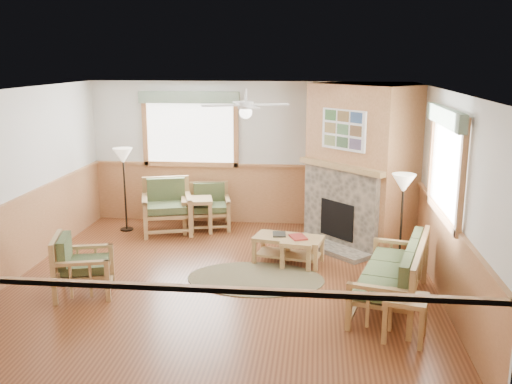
# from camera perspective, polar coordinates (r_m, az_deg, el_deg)

# --- Properties ---
(floor) EXTENTS (6.00, 6.00, 0.01)m
(floor) POSITION_cam_1_polar(r_m,az_deg,el_deg) (8.31, -3.31, -8.82)
(floor) COLOR brown
(floor) RESTS_ON ground
(ceiling) EXTENTS (6.00, 6.00, 0.01)m
(ceiling) POSITION_cam_1_polar(r_m,az_deg,el_deg) (7.71, -3.58, 10.15)
(ceiling) COLOR white
(ceiling) RESTS_ON floor
(wall_back) EXTENTS (6.00, 0.02, 2.70)m
(wall_back) POSITION_cam_1_polar(r_m,az_deg,el_deg) (10.82, -0.78, 3.87)
(wall_back) COLOR silver
(wall_back) RESTS_ON floor
(wall_front) EXTENTS (6.00, 0.02, 2.70)m
(wall_front) POSITION_cam_1_polar(r_m,az_deg,el_deg) (5.09, -9.11, -7.23)
(wall_front) COLOR silver
(wall_front) RESTS_ON floor
(wall_left) EXTENTS (0.02, 6.00, 2.70)m
(wall_left) POSITION_cam_1_polar(r_m,az_deg,el_deg) (8.90, -22.84, 0.77)
(wall_left) COLOR silver
(wall_left) RESTS_ON floor
(wall_right) EXTENTS (0.02, 6.00, 2.70)m
(wall_right) POSITION_cam_1_polar(r_m,az_deg,el_deg) (7.97, 18.33, -0.22)
(wall_right) COLOR silver
(wall_right) RESTS_ON floor
(wainscot) EXTENTS (6.00, 6.00, 1.10)m
(wainscot) POSITION_cam_1_polar(r_m,az_deg,el_deg) (8.12, -3.36, -5.19)
(wainscot) COLOR #B07648
(wainscot) RESTS_ON floor
(fireplace) EXTENTS (3.11, 3.11, 2.70)m
(fireplace) POSITION_cam_1_polar(r_m,az_deg,el_deg) (9.83, 10.49, 2.69)
(fireplace) COLOR #B07648
(fireplace) RESTS_ON floor
(window_back) EXTENTS (1.90, 0.16, 1.50)m
(window_back) POSITION_cam_1_polar(r_m,az_deg,el_deg) (10.84, -6.70, 10.08)
(window_back) COLOR white
(window_back) RESTS_ON wall_back
(window_right) EXTENTS (0.16, 1.90, 1.50)m
(window_right) POSITION_cam_1_polar(r_m,az_deg,el_deg) (7.59, 18.99, 8.13)
(window_right) COLOR white
(window_right) RESTS_ON wall_right
(ceiling_fan) EXTENTS (1.59, 1.59, 0.36)m
(ceiling_fan) POSITION_cam_1_polar(r_m,az_deg,el_deg) (7.97, -1.04, 9.98)
(ceiling_fan) COLOR white
(ceiling_fan) RESTS_ON ceiling
(sofa) EXTENTS (1.99, 1.21, 0.85)m
(sofa) POSITION_cam_1_polar(r_m,az_deg,el_deg) (7.56, 13.35, -7.95)
(sofa) COLOR #A6814D
(sofa) RESTS_ON floor
(armchair_back_left) EXTENTS (1.07, 1.07, 0.96)m
(armchair_back_left) POSITION_cam_1_polar(r_m,az_deg,el_deg) (10.48, -8.90, -1.45)
(armchair_back_left) COLOR #A6814D
(armchair_back_left) RESTS_ON floor
(armchair_back_right) EXTENTS (0.87, 0.87, 0.82)m
(armchair_back_right) POSITION_cam_1_polar(r_m,az_deg,el_deg) (10.68, -4.65, -1.46)
(armchair_back_right) COLOR #A6814D
(armchair_back_right) RESTS_ON floor
(armchair_left) EXTENTS (0.90, 0.90, 0.82)m
(armchair_left) POSITION_cam_1_polar(r_m,az_deg,el_deg) (8.06, -16.85, -6.95)
(armchair_left) COLOR #A6814D
(armchair_left) RESTS_ON floor
(coffee_table) EXTENTS (1.14, 0.74, 0.42)m
(coffee_table) POSITION_cam_1_polar(r_m,az_deg,el_deg) (8.92, 3.26, -5.77)
(coffee_table) COLOR #A6814D
(coffee_table) RESTS_ON floor
(end_table_chairs) EXTENTS (0.66, 0.64, 0.62)m
(end_table_chairs) POSITION_cam_1_polar(r_m,az_deg,el_deg) (10.51, -5.91, -2.29)
(end_table_chairs) COLOR #A6814D
(end_table_chairs) RESTS_ON floor
(end_table_sofa) EXTENTS (0.57, 0.56, 0.52)m
(end_table_sofa) POSITION_cam_1_polar(r_m,az_deg,el_deg) (6.78, 14.69, -12.11)
(end_table_sofa) COLOR #A6814D
(end_table_sofa) RESTS_ON floor
(footstool) EXTENTS (0.56, 0.56, 0.42)m
(footstool) POSITION_cam_1_polar(r_m,az_deg,el_deg) (8.78, 4.23, -6.09)
(footstool) COLOR #A6814D
(footstool) RESTS_ON floor
(braided_rug) EXTENTS (2.55, 2.55, 0.01)m
(braided_rug) POSITION_cam_1_polar(r_m,az_deg,el_deg) (8.33, -0.03, -8.66)
(braided_rug) COLOR brown
(braided_rug) RESTS_ON floor
(floor_lamp_left) EXTENTS (0.36, 0.36, 1.54)m
(floor_lamp_left) POSITION_cam_1_polar(r_m,az_deg,el_deg) (10.68, -12.99, 0.25)
(floor_lamp_left) COLOR black
(floor_lamp_left) RESTS_ON floor
(floor_lamp_right) EXTENTS (0.36, 0.36, 1.50)m
(floor_lamp_right) POSITION_cam_1_polar(r_m,az_deg,el_deg) (8.61, 14.32, -3.11)
(floor_lamp_right) COLOR black
(floor_lamp_right) RESTS_ON floor
(book_red) EXTENTS (0.31, 0.36, 0.03)m
(book_red) POSITION_cam_1_polar(r_m,az_deg,el_deg) (8.79, 4.24, -4.43)
(book_red) COLOR maroon
(book_red) RESTS_ON coffee_table
(book_dark) EXTENTS (0.22, 0.29, 0.03)m
(book_dark) POSITION_cam_1_polar(r_m,az_deg,el_deg) (8.92, 2.34, -4.17)
(book_dark) COLOR black
(book_dark) RESTS_ON coffee_table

